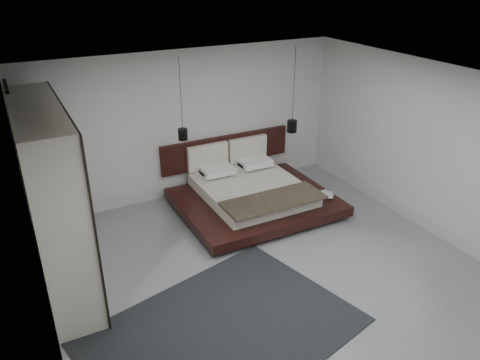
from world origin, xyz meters
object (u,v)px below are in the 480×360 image
bed (251,193)px  pendant_left (183,134)px  wardrobe (53,200)px  rug (223,331)px  lattice_screen (24,169)px  pendant_right (292,126)px

bed → pendant_left: size_ratio=1.93×
wardrobe → rug: (1.54, -1.99, -1.29)m
bed → wardrobe: (-3.44, -0.73, 1.01)m
lattice_screen → pendant_left: bearing=-2.5°
wardrobe → pendant_left: bearing=26.5°
bed → pendant_right: size_ratio=1.67×
pendant_left → wardrobe: bearing=-153.5°
wardrobe → bed: bearing=11.9°
wardrobe → rug: bearing=-52.2°
lattice_screen → bed: bearing=-8.3°
wardrobe → rug: 2.83m
bed → rug: 3.32m
wardrobe → lattice_screen: bearing=101.2°
rug → wardrobe: bearing=127.8°
rug → lattice_screen: bearing=118.9°
lattice_screen → bed: (3.69, -0.54, -1.02)m
pendant_right → wardrobe: pendant_right is taller
lattice_screen → rug: lattice_screen is taller
lattice_screen → wardrobe: bearing=-78.8°
pendant_left → rug: size_ratio=0.44×
pendant_right → wardrobe: size_ratio=0.62×
lattice_screen → pendant_left: (2.56, -0.11, 0.19)m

